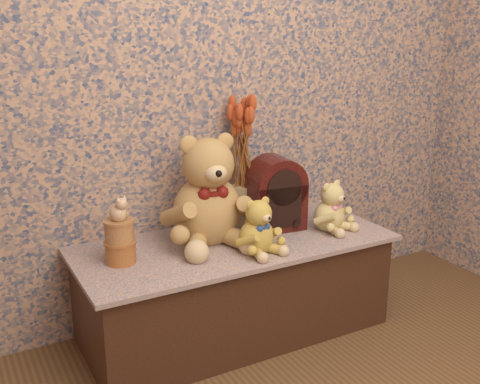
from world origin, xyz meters
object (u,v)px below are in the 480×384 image
Objects in this scene: teddy_medium at (257,223)px; teddy_large at (207,184)px; cat_figurine at (118,207)px; teddy_small at (330,204)px; ceramic_vase at (242,205)px; biscuit_tin_lower at (121,252)px; cathedral_radio at (276,193)px.

teddy_large is at bearing 108.59° from teddy_medium.
cat_figurine is (-0.54, 0.16, 0.11)m from teddy_medium.
teddy_small reaches higher than ceramic_vase.
teddy_medium reaches higher than teddy_small.
teddy_medium is 1.02× the size of teddy_small.
biscuit_tin_lower is (-0.41, -0.06, -0.21)m from teddy_large.
teddy_large is 0.42m from cat_figurine.
teddy_large is 0.28m from teddy_medium.
cat_figurine is (-0.65, -0.17, 0.14)m from ceramic_vase.
cat_figurine is at bearing -165.28° from ceramic_vase.
teddy_small is 0.98m from biscuit_tin_lower.
teddy_large is 4.22× the size of biscuit_tin_lower.
biscuit_tin_lower is at bearing 152.49° from teddy_medium.
teddy_small is at bearing -7.58° from teddy_large.
cathedral_radio is at bearing 3.86° from biscuit_tin_lower.
teddy_large is 0.31m from ceramic_vase.
cathedral_radio is 0.18m from ceramic_vase.
teddy_large is 4.65× the size of cat_figurine.
teddy_small is 0.98m from cat_figurine.
cathedral_radio is (0.22, 0.21, 0.04)m from teddy_medium.
teddy_small is at bearing -5.19° from biscuit_tin_lower.
teddy_medium is at bearing -108.55° from ceramic_vase.
biscuit_tin_lower is 1.10× the size of cat_figurine.
teddy_medium is 1.32× the size of ceramic_vase.
teddy_small is at bearing -23.45° from cat_figurine.
teddy_large is 0.36m from cathedral_radio.
teddy_large reaches higher than cathedral_radio.
teddy_large reaches higher than cat_figurine.
cathedral_radio reaches higher than ceramic_vase.
ceramic_vase is 0.68m from cat_figurine.
teddy_medium reaches higher than biscuit_tin_lower.
teddy_large is 0.47m from biscuit_tin_lower.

